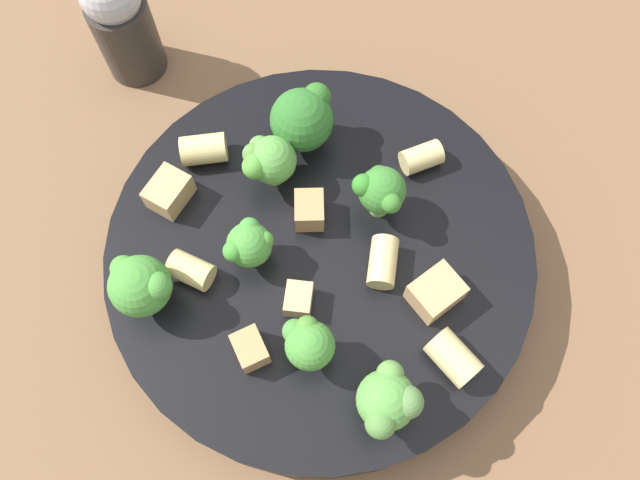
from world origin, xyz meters
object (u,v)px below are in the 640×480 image
object	(u,v)px
broccoli_floret_2	(308,343)
broccoli_floret_6	(141,285)
rigatoni_4	(204,149)
pepper_shaker	(121,21)
rigatoni_0	(453,358)
rigatoni_2	(421,157)
broccoli_floret_0	(302,120)
rigatoni_3	(191,270)
broccoli_floret_4	(249,244)
chicken_chunk_4	(170,190)
chicken_chunk_0	(300,300)
pasta_bowl	(320,255)
rigatoni_1	(384,260)
chicken_chunk_3	(309,210)
broccoli_floret_5	(381,191)
broccoli_floret_1	(388,401)
chicken_chunk_1	(250,349)
broccoli_floret_3	(269,160)
chicken_chunk_2	(436,292)

from	to	relation	value
broccoli_floret_2	broccoli_floret_6	bearing A→B (deg)	90.26
rigatoni_4	pepper_shaker	size ratio (longest dim) A/B	0.30
rigatoni_0	rigatoni_2	distance (m)	0.12
broccoli_floret_0	rigatoni_3	xyz separation A→B (m)	(-0.10, 0.03, -0.02)
broccoli_floret_4	chicken_chunk_4	xyz separation A→B (m)	(0.02, 0.06, -0.01)
chicken_chunk_0	rigatoni_0	bearing A→B (deg)	-92.40
pasta_bowl	rigatoni_1	xyz separation A→B (m)	(0.00, -0.04, 0.02)
broccoli_floret_6	chicken_chunk_3	world-z (taller)	broccoli_floret_6
rigatoni_2	rigatoni_3	distance (m)	0.15
rigatoni_4	chicken_chunk_4	size ratio (longest dim) A/B	1.07
rigatoni_0	rigatoni_2	size ratio (longest dim) A/B	1.15
broccoli_floret_0	rigatoni_4	world-z (taller)	broccoli_floret_0
rigatoni_2	chicken_chunk_4	size ratio (longest dim) A/B	0.95
rigatoni_0	broccoli_floret_5	bearing A→B (deg)	41.20
broccoli_floret_2	rigatoni_1	world-z (taller)	broccoli_floret_2
broccoli_floret_1	chicken_chunk_4	xyz separation A→B (m)	(0.07, 0.15, -0.01)
broccoli_floret_6	broccoli_floret_5	bearing A→B (deg)	-47.22
rigatoni_2	rigatoni_3	size ratio (longest dim) A/B	0.98
broccoli_floret_2	rigatoni_2	bearing A→B (deg)	-10.45
rigatoni_1	chicken_chunk_1	distance (m)	0.09
broccoli_floret_3	rigatoni_0	size ratio (longest dim) A/B	1.30
rigatoni_1	rigatoni_2	size ratio (longest dim) A/B	1.18
broccoli_floret_0	broccoli_floret_2	bearing A→B (deg)	-158.54
broccoli_floret_2	chicken_chunk_1	world-z (taller)	broccoli_floret_2
broccoli_floret_0	broccoli_floret_4	world-z (taller)	broccoli_floret_0
pasta_bowl	chicken_chunk_1	xyz separation A→B (m)	(-0.07, 0.01, 0.02)
broccoli_floret_2	chicken_chunk_1	distance (m)	0.03
chicken_chunk_0	chicken_chunk_2	world-z (taller)	chicken_chunk_2
broccoli_floret_4	broccoli_floret_6	world-z (taller)	broccoli_floret_6
broccoli_floret_0	rigatoni_0	size ratio (longest dim) A/B	1.60
broccoli_floret_1	rigatoni_4	distance (m)	0.18
rigatoni_2	broccoli_floret_0	bearing A→B (deg)	97.77
rigatoni_1	pepper_shaker	bearing A→B (deg)	64.49
pasta_bowl	rigatoni_4	world-z (taller)	rigatoni_4
broccoli_floret_3	rigatoni_2	size ratio (longest dim) A/B	1.50
rigatoni_4	chicken_chunk_2	size ratio (longest dim) A/B	1.02
pasta_bowl	chicken_chunk_4	bearing A→B (deg)	89.22
broccoli_floret_6	rigatoni_3	world-z (taller)	broccoli_floret_6
chicken_chunk_3	chicken_chunk_2	bearing A→B (deg)	-106.20
chicken_chunk_0	chicken_chunk_4	world-z (taller)	chicken_chunk_4
broccoli_floret_2	broccoli_floret_5	size ratio (longest dim) A/B	0.98
broccoli_floret_3	broccoli_floret_6	size ratio (longest dim) A/B	0.88
rigatoni_3	broccoli_floret_3	bearing A→B (deg)	-14.92
pasta_bowl	chicken_chunk_4	distance (m)	0.09
pasta_bowl	broccoli_floret_6	world-z (taller)	broccoli_floret_6
rigatoni_3	pepper_shaker	size ratio (longest dim) A/B	0.27
pasta_bowl	chicken_chunk_1	world-z (taller)	chicken_chunk_1
rigatoni_0	rigatoni_2	bearing A→B (deg)	23.67
broccoli_floret_1	broccoli_floret_5	distance (m)	0.11
broccoli_floret_0	broccoli_floret_2	size ratio (longest dim) A/B	1.19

